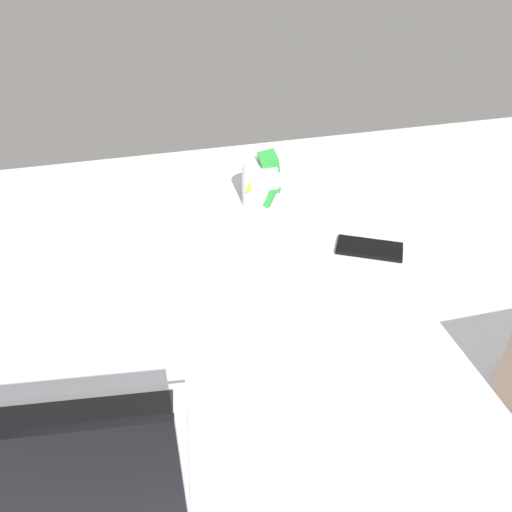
# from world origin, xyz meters

# --- Properties ---
(bed_mattress) EXTENTS (1.80, 1.40, 0.18)m
(bed_mattress) POSITION_xyz_m (0.00, 0.00, 0.09)
(bed_mattress) COLOR #B7BCC6
(bed_mattress) RESTS_ON ground
(laptop) EXTENTS (0.35, 0.27, 0.23)m
(laptop) POSITION_xyz_m (0.58, 0.32, 0.22)
(laptop) COLOR #B7BABC
(laptop) RESTS_ON bed_mattress
(snack_cup) EXTENTS (0.09, 0.10, 0.14)m
(snack_cup) POSITION_xyz_m (0.13, -0.34, 0.24)
(snack_cup) COLOR silver
(snack_cup) RESTS_ON bed_mattress
(cell_phone) EXTENTS (0.16, 0.13, 0.01)m
(cell_phone) POSITION_xyz_m (-0.04, -0.10, 0.18)
(cell_phone) COLOR black
(cell_phone) RESTS_ON bed_mattress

